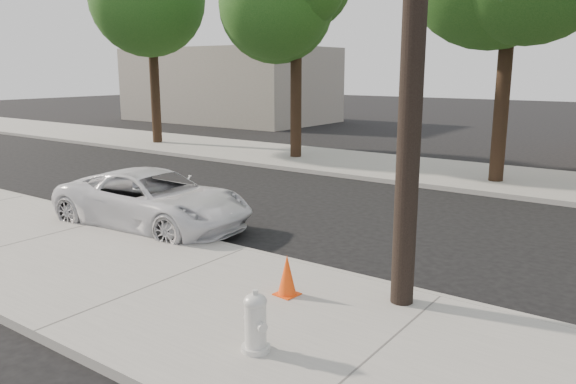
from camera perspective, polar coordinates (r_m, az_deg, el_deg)
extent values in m
plane|color=black|center=(12.76, 1.72, -3.98)|extent=(120.00, 120.00, 0.00)
cube|color=gray|center=(9.67, -12.92, -9.29)|extent=(90.00, 4.40, 0.15)
cube|color=gray|center=(20.18, 15.40, 1.89)|extent=(90.00, 5.00, 0.15)
cube|color=#9E9B93|center=(11.14, -4.38, -6.08)|extent=(90.00, 0.12, 0.16)
cube|color=gray|center=(40.39, -5.98, 10.77)|extent=(14.00, 8.00, 5.00)
cylinder|color=black|center=(27.67, -13.33, 9.59)|extent=(0.44, 0.44, 4.50)
sphere|color=#144714|center=(27.76, -13.73, 17.33)|extent=(4.50, 4.50, 4.50)
cylinder|color=black|center=(22.44, 0.81, 9.01)|extent=(0.44, 0.44, 4.25)
sphere|color=#144714|center=(22.51, 0.84, 18.01)|extent=(4.20, 4.20, 4.20)
cylinder|color=black|center=(18.62, 20.88, 8.29)|extent=(0.44, 0.44, 4.75)
imported|color=white|center=(13.24, -13.54, -0.75)|extent=(4.96, 2.59, 1.33)
cylinder|color=silver|center=(7.30, -3.29, -15.53)|extent=(0.37, 0.37, 0.07)
cylinder|color=silver|center=(7.17, -3.32, -13.55)|extent=(0.27, 0.27, 0.63)
ellipsoid|color=silver|center=(7.03, -3.35, -11.07)|extent=(0.30, 0.30, 0.21)
cylinder|color=silver|center=(7.14, -3.32, -13.09)|extent=(0.41, 0.26, 0.13)
cylinder|color=silver|center=(7.14, -3.32, -13.09)|extent=(0.22, 0.25, 0.16)
cube|color=#FF490D|center=(8.90, -0.10, -10.33)|extent=(0.37, 0.37, 0.02)
cone|color=#FF490D|center=(8.78, -0.10, -8.43)|extent=(0.33, 0.33, 0.65)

